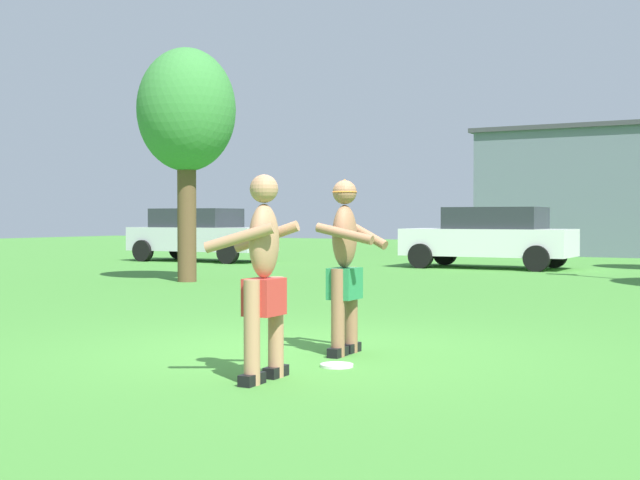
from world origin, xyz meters
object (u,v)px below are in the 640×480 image
at_px(car_silver_near_post, 200,234).
at_px(player_in_red, 263,273).
at_px(player_with_cap, 345,259).
at_px(tree_behind_players, 186,114).
at_px(car_white_far_end, 490,236).
at_px(frisbee, 337,365).

bearing_deg(car_silver_near_post, player_in_red, -50.63).
height_order(player_with_cap, car_silver_near_post, player_with_cap).
height_order(player_with_cap, player_in_red, player_with_cap).
relative_size(car_silver_near_post, tree_behind_players, 0.92).
xyz_separation_m(car_white_far_end, tree_behind_players, (-3.77, -7.72, 2.61)).
xyz_separation_m(player_with_cap, car_silver_near_post, (-12.34, 13.61, -0.10)).
relative_size(player_with_cap, tree_behind_players, 0.35).
relative_size(player_with_cap, player_in_red, 1.01).
height_order(car_silver_near_post, tree_behind_players, tree_behind_players).
height_order(player_with_cap, frisbee, player_with_cap).
xyz_separation_m(frisbee, car_silver_near_post, (-12.60, 14.25, 0.81)).
distance_m(player_in_red, tree_behind_players, 11.46).
xyz_separation_m(player_in_red, tree_behind_players, (-7.45, 8.31, 2.56)).
bearing_deg(frisbee, player_with_cap, 112.41).
height_order(player_in_red, car_silver_near_post, player_in_red).
bearing_deg(player_in_red, frisbee, 77.89).
height_order(player_with_cap, car_white_far_end, player_with_cap).
distance_m(player_with_cap, tree_behind_players, 10.33).
xyz_separation_m(player_with_cap, player_in_red, (0.08, -1.53, -0.05)).
relative_size(frisbee, car_white_far_end, 0.07).
distance_m(player_in_red, car_silver_near_post, 19.57).
bearing_deg(tree_behind_players, car_silver_near_post, 126.04).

